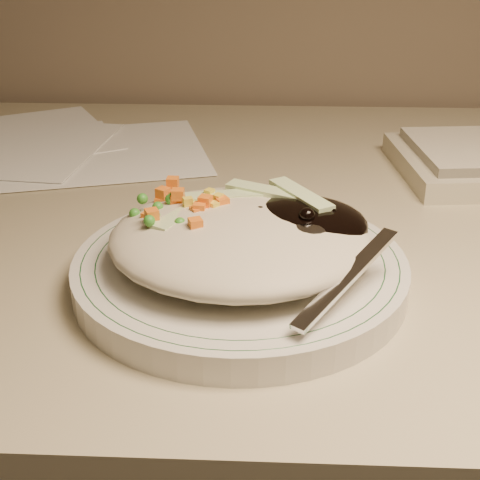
{
  "coord_description": "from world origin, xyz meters",
  "views": [
    {
      "loc": [
        -0.08,
        0.77,
        1.0
      ],
      "look_at": [
        -0.1,
        1.21,
        0.78
      ],
      "focal_mm": 50.0,
      "sensor_mm": 36.0,
      "label": 1
    }
  ],
  "objects": [
    {
      "name": "desk",
      "position": [
        0.0,
        1.38,
        0.54
      ],
      "size": [
        1.4,
        0.7,
        0.74
      ],
      "color": "tan",
      "rests_on": "ground"
    },
    {
      "name": "plate",
      "position": [
        -0.1,
        1.21,
        0.75
      ],
      "size": [
        0.25,
        0.25,
        0.02
      ],
      "primitive_type": "cylinder",
      "color": "silver",
      "rests_on": "desk"
    },
    {
      "name": "plate_rim",
      "position": [
        -0.1,
        1.21,
        0.76
      ],
      "size": [
        0.24,
        0.24,
        0.0
      ],
      "color": "#144723",
      "rests_on": "plate"
    },
    {
      "name": "meal",
      "position": [
        -0.1,
        1.21,
        0.78
      ],
      "size": [
        0.21,
        0.19,
        0.05
      ],
      "color": "#B0A68F",
      "rests_on": "plate"
    },
    {
      "name": "papers",
      "position": [
        -0.4,
        1.51,
        0.74
      ],
      "size": [
        0.48,
        0.37,
        0.0
      ],
      "color": "white",
      "rests_on": "desk"
    }
  ]
}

